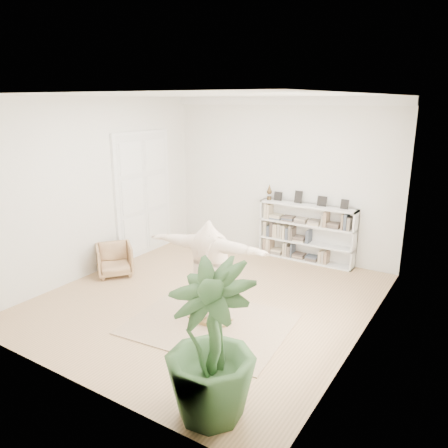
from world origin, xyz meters
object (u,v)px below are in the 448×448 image
object	(u,v)px
armchair	(115,260)
person	(210,269)
houseplant	(210,343)
rocker_board	(210,320)
bookshelf	(306,233)

from	to	relation	value
armchair	person	size ratio (longest dim) A/B	0.35
person	houseplant	bearing A→B (deg)	119.07
armchair	houseplant	size ratio (longest dim) A/B	0.39
armchair	houseplant	bearing A→B (deg)	-82.16
rocker_board	houseplant	size ratio (longest dim) A/B	0.27
bookshelf	rocker_board	bearing A→B (deg)	-92.75
rocker_board	person	xyz separation A→B (m)	(0.00, -0.00, 0.89)
armchair	houseplant	world-z (taller)	houseplant
bookshelf	armchair	distance (m)	4.23
person	houseplant	size ratio (longest dim) A/B	1.11
armchair	rocker_board	bearing A→B (deg)	-64.74
armchair	rocker_board	size ratio (longest dim) A/B	1.41
armchair	rocker_board	distance (m)	2.97
armchair	person	xyz separation A→B (m)	(2.87, -0.70, 0.63)
armchair	person	distance (m)	3.02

